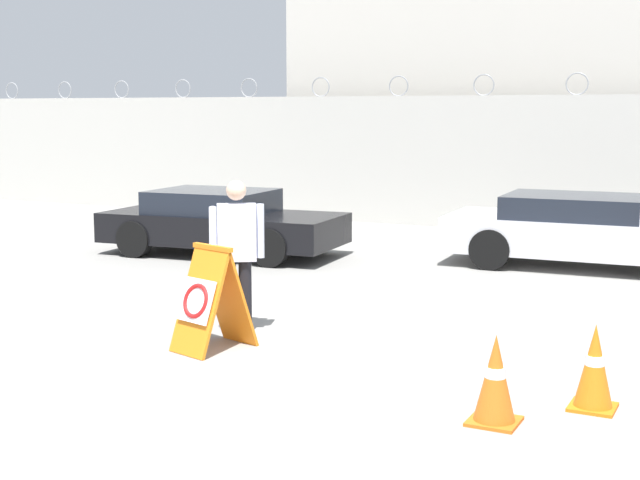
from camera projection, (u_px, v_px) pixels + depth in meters
The scene contains 9 objects.
ground_plane at pixel (343, 375), 8.77m from camera, with size 90.00×90.00×0.00m, color gray.
perimeter_wall at pixel (574, 165), 18.40m from camera, with size 36.00×0.30×3.34m.
building_block at pixel (493, 86), 23.71m from camera, with size 8.49×7.44×6.42m.
barricade_sign at pixel (210, 298), 9.64m from camera, with size 0.76×0.94×1.15m.
security_guard at pixel (237, 248), 10.31m from camera, with size 0.69×0.45×1.79m.
traffic_cone_near at pixel (495, 380), 7.39m from camera, with size 0.41×0.41×0.76m.
traffic_cone_mid at pixel (594, 367), 7.74m from camera, with size 0.39×0.39×0.76m.
parked_car_front_coupe at pixel (221, 222), 15.96m from camera, with size 4.39×2.18×1.16m.
parked_car_rear_sedan at pixel (584, 230), 14.68m from camera, with size 4.63×2.13×1.19m.
Camera 1 is at (3.62, -7.67, 2.61)m, focal length 50.00 mm.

